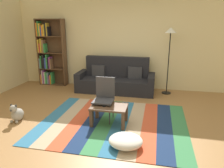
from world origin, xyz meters
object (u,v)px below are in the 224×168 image
couch (116,80)px  standing_lamp (170,39)px  pouf (126,141)px  folding_chair (104,95)px  coffee_table (109,109)px  dog (17,114)px  tv_remote (106,105)px  bookshelf (49,54)px

couch → standing_lamp: size_ratio=1.22×
pouf → folding_chair: 1.22m
coffee_table → pouf: size_ratio=1.25×
coffee_table → dog: bearing=-172.2°
dog → tv_remote: bearing=7.3°
coffee_table → pouf: (0.45, -0.74, -0.22)m
couch → pouf: bearing=-75.6°
tv_remote → standing_lamp: bearing=87.8°
dog → folding_chair: bearing=15.3°
bookshelf → pouf: bookshelf is taller
tv_remote → bookshelf: bearing=161.7°
pouf → dog: (-2.36, 0.48, 0.05)m
bookshelf → dog: bookshelf is taller
coffee_table → folding_chair: (-0.15, 0.22, 0.21)m
couch → tv_remote: 2.20m
coffee_table → dog: (-1.91, -0.26, -0.16)m
couch → bookshelf: (-2.25, 0.28, 0.66)m
coffee_table → tv_remote: 0.11m
pouf → tv_remote: bearing=125.6°
tv_remote → coffee_table: bearing=47.3°
couch → folding_chair: size_ratio=2.51×
bookshelf → folding_chair: 3.29m
pouf → dog: 2.41m
tv_remote → folding_chair: 0.29m
pouf → standing_lamp: (0.74, 3.00, 1.44)m
bookshelf → tv_remote: bookshelf is taller
dog → tv_remote: tv_remote is taller
bookshelf → tv_remote: (2.48, -2.46, -0.59)m
pouf → dog: size_ratio=1.43×
couch → folding_chair: (0.14, -1.94, 0.20)m
bookshelf → coffee_table: size_ratio=2.95×
pouf → dog: bearing=168.5°
dog → tv_remote: size_ratio=2.65×
dog → pouf: bearing=-11.5°
standing_lamp → folding_chair: 2.64m
dog → standing_lamp: standing_lamp is taller
coffee_table → couch: bearing=97.8°
pouf → standing_lamp: bearing=76.2°
standing_lamp → tv_remote: bearing=-118.8°
couch → coffee_table: couch is taller
couch → pouf: (0.74, -2.90, -0.23)m
coffee_table → tv_remote: (-0.07, -0.03, 0.08)m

